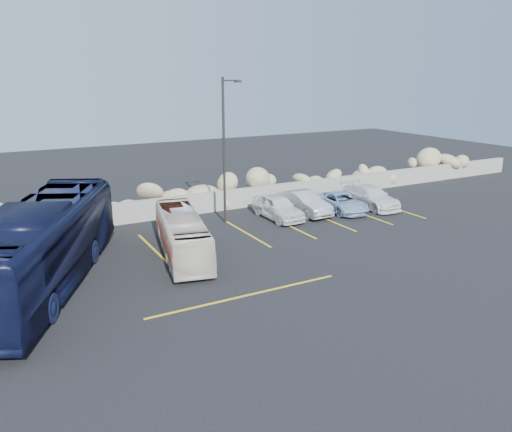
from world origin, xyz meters
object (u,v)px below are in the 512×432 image
lamppost (225,147)px  tour_coach (42,245)px  vintage_bus (182,234)px  car_c (371,197)px  car_a (278,207)px  car_d (341,202)px  car_b (304,203)px

lamppost → tour_coach: (-10.11, -4.56, -2.60)m
vintage_bus → car_c: (13.57, 2.57, -0.36)m
tour_coach → car_a: (13.07, 3.75, -1.00)m
car_c → car_d: (-2.25, 0.09, -0.09)m
lamppost → car_c: 10.24m
lamppost → car_d: size_ratio=1.97×
tour_coach → car_d: (17.33, 3.26, -1.13)m
car_b → car_c: size_ratio=0.91×
car_b → vintage_bus: bearing=-162.1°
vintage_bus → car_a: (7.07, 3.15, -0.32)m
tour_coach → car_b: tour_coach is taller
lamppost → car_a: size_ratio=1.97×
lamppost → tour_coach: lamppost is taller
vintage_bus → lamppost: bearing=56.4°
car_a → car_b: size_ratio=0.99×
tour_coach → vintage_bus: bearing=31.1°
vintage_bus → car_b: bearing=32.5°
vintage_bus → car_d: size_ratio=1.79×
lamppost → car_c: (9.47, -1.38, -3.64)m
vintage_bus → car_c: bearing=23.2°
car_a → car_b: 1.93m
car_b → car_c: (4.57, -0.71, -0.02)m
car_b → lamppost: bearing=170.0°
vintage_bus → car_a: size_ratio=1.80×
car_c → tour_coach: bearing=-169.1°
tour_coach → lamppost: bearing=49.7°
car_b → car_d: bearing=-17.2°
car_d → tour_coach: bearing=-164.0°
vintage_bus → car_d: (11.32, 2.66, -0.45)m
vintage_bus → car_a: vintage_bus is taller
vintage_bus → tour_coach: 6.07m
lamppost → car_b: bearing=-7.8°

